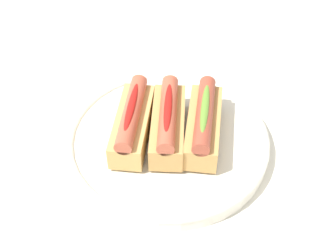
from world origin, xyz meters
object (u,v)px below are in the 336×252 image
object	(u,v)px
serving_bowl	(168,141)
hotdog_front	(132,122)
hotdog_back	(168,122)
hotdog_side	(204,123)

from	to	relation	value
serving_bowl	hotdog_front	distance (m)	0.07
hotdog_front	hotdog_back	xyz separation A→B (m)	(-0.00, 0.05, 0.00)
hotdog_front	serving_bowl	bearing A→B (deg)	93.27
hotdog_front	hotdog_side	xyz separation A→B (m)	(-0.01, 0.11, 0.00)
hotdog_front	hotdog_back	size ratio (longest dim) A/B	1.00
hotdog_side	hotdog_back	bearing A→B (deg)	-86.73
serving_bowl	hotdog_back	distance (m)	0.04
hotdog_back	hotdog_side	xyz separation A→B (m)	(-0.00, 0.05, 0.00)
hotdog_back	serving_bowl	bearing A→B (deg)	156.80
serving_bowl	hotdog_side	world-z (taller)	hotdog_side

